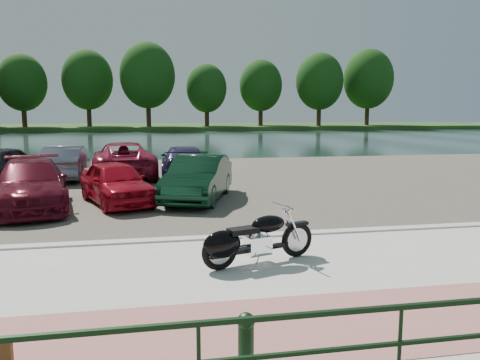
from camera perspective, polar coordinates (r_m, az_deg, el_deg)
The scene contains 18 objects.
ground at distance 8.82m, azimuth 5.71°, elevation -10.75°, with size 200.00×200.00×0.00m, color #595447.
promenade at distance 7.90m, azimuth 7.78°, elevation -12.71°, with size 60.00×6.00×0.10m, color beige.
pink_path at distance 6.59m, azimuth 12.04°, elevation -16.75°, with size 60.00×2.00×0.01m, color #A9655F.
kerb at distance 10.65m, azimuth 2.71°, elevation -6.95°, with size 60.00×0.30×0.14m, color beige.
parking_lot at distance 19.35m, azimuth -3.36°, elevation -0.15°, with size 60.00×18.00×0.04m, color #433E36.
river at distance 48.14m, azimuth -7.67°, elevation 4.87°, with size 120.00×40.00×0.00m, color #192E2A.
far_bank at distance 80.07m, azimuth -8.83°, elevation 6.43°, with size 120.00×24.00×0.60m, color #294B1A.
railing at distance 5.09m, azimuth 19.00°, elevation -16.43°, with size 24.04×0.05×0.90m.
bollards at distance 4.94m, azimuth -1.29°, elevation -19.93°, with size 10.68×0.18×0.81m.
far_trees at distance 74.23m, azimuth -5.37°, elevation 11.90°, with size 70.25×10.68×12.52m.
motorcycle at distance 8.56m, azimuth 1.15°, elevation -7.35°, with size 2.27×1.02×1.05m.
car_3 at distance 15.05m, azimuth -24.15°, elevation -0.48°, with size 2.01×4.94×1.43m, color #560C1B.
car_4 at distance 14.95m, azimuth -14.90°, elevation -0.29°, with size 1.57×3.89×1.33m, color #AA0B1D.
car_5 at distance 15.10m, azimuth -5.08°, elevation 0.25°, with size 1.52×4.35×1.43m, color black.
car_8 at distance 21.39m, azimuth -26.71°, elevation 1.81°, with size 1.73×4.29×1.46m, color black.
car_9 at distance 21.04m, azimuth -20.40°, elevation 2.04°, with size 1.51×4.33×1.43m, color slate.
car_10 at distance 21.00m, azimuth -14.01°, elevation 2.45°, with size 2.54×5.52×1.53m, color maroon.
car_11 at distance 20.24m, azimuth -6.84°, elevation 2.21°, with size 1.93×4.75×1.38m, color #2B284E.
Camera 1 is at (-2.35, -7.99, 2.88)m, focal length 35.00 mm.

